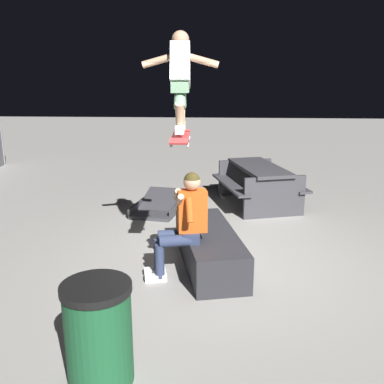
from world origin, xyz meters
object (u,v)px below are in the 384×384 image
person_sitting_on_ledge (183,220)px  picnic_table_back (259,179)px  kicker_ramp (159,207)px  skateboard (181,137)px  skater_airborne (180,77)px  trash_bin (99,333)px  ledge_box_main (209,247)px

person_sitting_on_ledge → picnic_table_back: person_sitting_on_ledge is taller
person_sitting_on_ledge → kicker_ramp: size_ratio=0.96×
skateboard → skater_airborne: 0.69m
picnic_table_back → trash_bin: (-4.93, 1.67, -0.08)m
ledge_box_main → picnic_table_back: 2.84m
trash_bin → skater_airborne: bearing=-12.2°
skateboard → picnic_table_back: bearing=-23.1°
person_sitting_on_ledge → skateboard: skateboard is taller
person_sitting_on_ledge → trash_bin: person_sitting_on_ledge is taller
ledge_box_main → trash_bin: bearing=160.2°
skater_airborne → skateboard: bearing=-177.4°
picnic_table_back → trash_bin: trash_bin is taller
skateboard → trash_bin: 2.48m
ledge_box_main → picnic_table_back: bearing=-17.8°
skater_airborne → picnic_table_back: 3.56m
ledge_box_main → kicker_ramp: (2.23, 0.95, -0.17)m
kicker_ramp → skateboard: bearing=-165.6°
ledge_box_main → trash_bin: trash_bin is taller
person_sitting_on_ledge → trash_bin: size_ratio=1.53×
kicker_ramp → picnic_table_back: 1.93m
kicker_ramp → picnic_table_back: bearing=-75.8°
skateboard → kicker_ramp: 2.93m
person_sitting_on_ledge → skater_airborne: size_ratio=1.15×
skater_airborne → picnic_table_back: bearing=-23.5°
person_sitting_on_ledge → skater_airborne: 1.66m
skater_airborne → trash_bin: size_ratio=1.33×
picnic_table_back → ledge_box_main: bearing=162.2°
person_sitting_on_ledge → picnic_table_back: size_ratio=0.64×
skateboard → skater_airborne: (0.06, 0.00, 0.69)m
person_sitting_on_ledge → ledge_box_main: bearing=-39.7°
skateboard → kicker_ramp: skateboard is taller
ledge_box_main → kicker_ramp: bearing=23.2°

